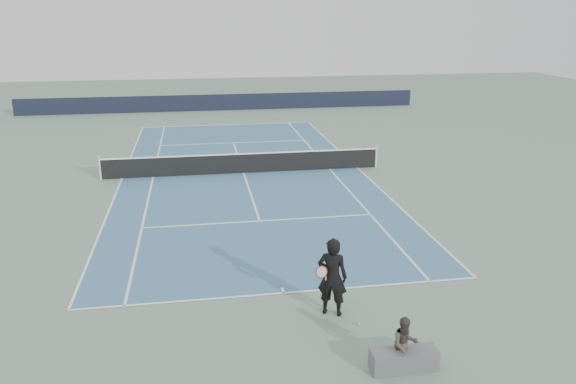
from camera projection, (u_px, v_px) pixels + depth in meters
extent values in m
plane|color=slate|center=(244.00, 173.00, 26.10)|extent=(80.00, 80.00, 0.00)
cube|color=#3A6789|center=(244.00, 173.00, 26.10)|extent=(10.97, 23.77, 0.01)
cylinder|color=silver|center=(100.00, 168.00, 24.93)|extent=(0.10, 0.10, 1.07)
cylinder|color=silver|center=(376.00, 156.00, 26.94)|extent=(0.10, 0.10, 1.07)
cube|color=black|center=(243.00, 164.00, 25.96)|extent=(12.80, 0.03, 0.90)
cube|color=white|center=(243.00, 154.00, 25.81)|extent=(12.80, 0.04, 0.06)
cube|color=black|center=(222.00, 102.00, 42.71)|extent=(30.00, 0.25, 1.20)
imported|color=black|center=(332.00, 277.00, 13.65)|extent=(0.92, 0.82, 2.02)
torus|color=maroon|center=(322.00, 272.00, 13.50)|extent=(0.34, 0.18, 0.36)
cylinder|color=white|center=(322.00, 272.00, 13.50)|extent=(0.29, 0.14, 0.32)
cylinder|color=white|center=(326.00, 281.00, 13.63)|extent=(0.08, 0.13, 0.27)
sphere|color=#C7DA2C|center=(359.00, 324.00, 13.42)|extent=(0.06, 0.06, 0.06)
cube|color=#59585D|center=(404.00, 360.00, 11.71)|extent=(1.40, 0.45, 0.45)
imported|color=#403933|center=(405.00, 344.00, 11.59)|extent=(0.58, 0.46, 1.20)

